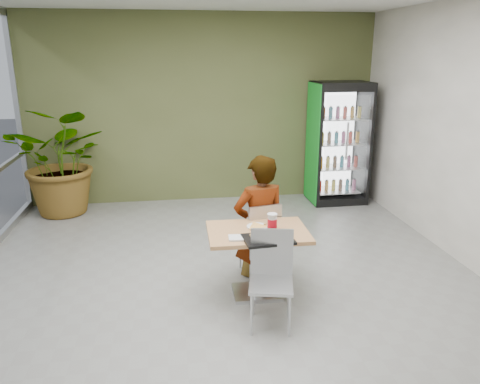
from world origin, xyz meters
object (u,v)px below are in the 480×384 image
object	(u,v)px
chair_far	(262,234)
beverage_fridge	(338,143)
cafeteria_tray	(268,239)
soda_cup	(272,222)
seated_woman	(259,228)
potted_plant	(64,161)
chair_near	(271,270)
dining_table	(258,249)

from	to	relation	value
chair_far	beverage_fridge	distance (m)	3.29
cafeteria_tray	soda_cup	bearing A→B (deg)	69.68
seated_woman	soda_cup	world-z (taller)	seated_woman
chair_far	beverage_fridge	bearing A→B (deg)	-137.29
seated_woman	potted_plant	bearing A→B (deg)	-56.59
chair_far	cafeteria_tray	bearing A→B (deg)	71.34
cafeteria_tray	beverage_fridge	distance (m)	3.92
chair_near	cafeteria_tray	bearing A→B (deg)	99.37
chair_near	beverage_fridge	xyz separation A→B (m)	(1.96, 3.64, 0.49)
chair_far	seated_woman	distance (m)	0.07
chair_far	chair_near	distance (m)	0.98
chair_near	cafeteria_tray	size ratio (longest dim) A/B	1.91
soda_cup	potted_plant	distance (m)	4.17
dining_table	beverage_fridge	size ratio (longest dim) A/B	0.51
seated_woman	chair_far	bearing A→B (deg)	103.05
cafeteria_tray	beverage_fridge	xyz separation A→B (m)	(1.95, 3.39, 0.27)
dining_table	chair_far	xyz separation A→B (m)	(0.13, 0.45, -0.01)
dining_table	soda_cup	size ratio (longest dim) A/B	5.75
soda_cup	dining_table	bearing A→B (deg)	172.42
seated_woman	soda_cup	size ratio (longest dim) A/B	9.44
soda_cup	cafeteria_tray	size ratio (longest dim) A/B	0.38
chair_near	beverage_fridge	world-z (taller)	beverage_fridge
dining_table	seated_woman	world-z (taller)	seated_woman
seated_woman	cafeteria_tray	bearing A→B (deg)	73.15
dining_table	chair_near	bearing A→B (deg)	-86.01
chair_far	cafeteria_tray	distance (m)	0.78
seated_woman	dining_table	bearing A→B (deg)	64.72
seated_woman	cafeteria_tray	distance (m)	0.80
dining_table	soda_cup	xyz separation A→B (m)	(0.15, -0.02, 0.30)
dining_table	seated_woman	bearing A→B (deg)	76.95
potted_plant	seated_woman	bearing A→B (deg)	-44.36
beverage_fridge	potted_plant	world-z (taller)	beverage_fridge
dining_table	chair_near	world-z (taller)	chair_near
cafeteria_tray	chair_near	bearing A→B (deg)	-93.54
chair_far	soda_cup	size ratio (longest dim) A/B	4.85
dining_table	seated_woman	xyz separation A→B (m)	(0.11, 0.50, 0.04)
dining_table	soda_cup	world-z (taller)	soda_cup
chair_near	seated_woman	world-z (taller)	seated_woman
soda_cup	cafeteria_tray	bearing A→B (deg)	-110.32
chair_far	chair_near	xyz separation A→B (m)	(-0.10, -0.98, 0.02)
dining_table	seated_woman	distance (m)	0.51
dining_table	soda_cup	distance (m)	0.34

